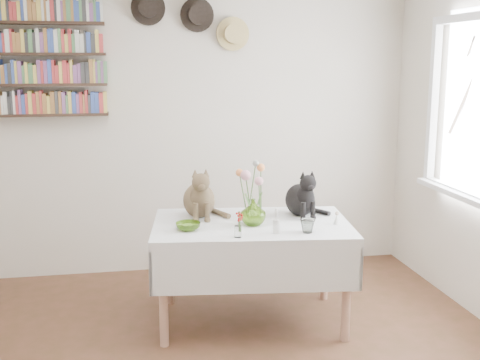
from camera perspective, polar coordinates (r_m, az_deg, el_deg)
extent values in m
cube|color=beige|center=(5.24, -5.66, 4.85)|extent=(4.04, 0.04, 2.54)
cube|color=white|center=(5.06, 18.04, 6.98)|extent=(0.06, 0.06, 1.20)
cube|color=white|center=(4.51, 21.60, -1.82)|extent=(0.12, 1.50, 0.04)
cube|color=white|center=(4.19, 1.10, -4.44)|extent=(1.45, 1.03, 0.06)
cylinder|color=tan|center=(3.97, -7.28, -11.00)|extent=(0.06, 0.06, 0.67)
cylinder|color=tan|center=(4.07, 10.06, -10.51)|extent=(0.06, 0.06, 0.67)
cylinder|color=tan|center=(4.63, -6.74, -7.67)|extent=(0.06, 0.06, 0.67)
cylinder|color=tan|center=(4.72, 8.03, -7.35)|extent=(0.06, 0.06, 0.67)
imported|color=#95C541|center=(4.10, 1.26, -3.05)|extent=(0.20, 0.20, 0.18)
imported|color=#95C541|center=(4.01, -4.94, -4.39)|extent=(0.17, 0.17, 0.05)
imported|color=white|center=(3.95, 6.42, -4.34)|extent=(0.10, 0.10, 0.09)
cylinder|color=white|center=(3.92, 3.45, -4.41)|extent=(0.05, 0.05, 0.09)
cylinder|color=white|center=(3.90, 3.47, -3.23)|extent=(0.02, 0.02, 0.07)
cylinder|color=white|center=(3.83, -0.21, -4.91)|extent=(0.05, 0.05, 0.07)
cone|color=white|center=(4.19, 9.16, -3.70)|extent=(0.05, 0.05, 0.07)
sphere|color=beige|center=(4.18, 9.18, -3.14)|extent=(0.03, 0.03, 0.03)
cylinder|color=#4C7233|center=(4.08, 0.82, -1.56)|extent=(0.01, 0.01, 0.30)
sphere|color=pink|center=(4.05, 0.83, 0.51)|extent=(0.07, 0.07, 0.07)
cylinder|color=#4C7233|center=(4.07, 1.87, -1.88)|extent=(0.01, 0.01, 0.26)
sphere|color=pink|center=(4.04, 1.89, -0.09)|extent=(0.06, 0.06, 0.06)
cylinder|color=#4C7233|center=(4.11, 2.00, -1.17)|extent=(0.01, 0.01, 0.34)
sphere|color=#F88F47|center=(4.08, 2.02, 1.16)|extent=(0.06, 0.06, 0.06)
cylinder|color=#4C7233|center=(4.10, 0.33, -1.41)|extent=(0.01, 0.01, 0.31)
sphere|color=#F88F47|center=(4.07, 0.33, 0.72)|extent=(0.05, 0.05, 0.05)
cylinder|color=#4C7233|center=(4.11, 1.13, -0.94)|extent=(0.01, 0.01, 0.37)
sphere|color=#999E93|center=(4.08, 1.14, 1.60)|extent=(0.04, 0.04, 0.04)
cube|color=#322116|center=(5.14, -17.97, 5.92)|extent=(1.00, 0.16, 0.02)
cube|color=#322116|center=(5.12, -18.14, 8.59)|extent=(1.00, 0.16, 0.02)
cube|color=#322116|center=(5.12, -18.30, 11.27)|extent=(1.00, 0.16, 0.02)
cube|color=#322116|center=(5.13, -18.47, 13.95)|extent=(1.00, 0.16, 0.02)
cylinder|color=black|center=(5.15, -8.71, 15.83)|extent=(0.28, 0.02, 0.28)
cylinder|color=black|center=(5.11, -8.69, 15.86)|extent=(0.16, 0.08, 0.16)
cylinder|color=black|center=(5.17, -4.10, 15.34)|extent=(0.28, 0.02, 0.28)
cylinder|color=black|center=(5.13, -4.04, 15.38)|extent=(0.16, 0.08, 0.16)
cylinder|color=tan|center=(5.21, -0.69, 13.69)|extent=(0.28, 0.02, 0.28)
cylinder|color=tan|center=(5.17, -0.62, 13.71)|extent=(0.16, 0.08, 0.16)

